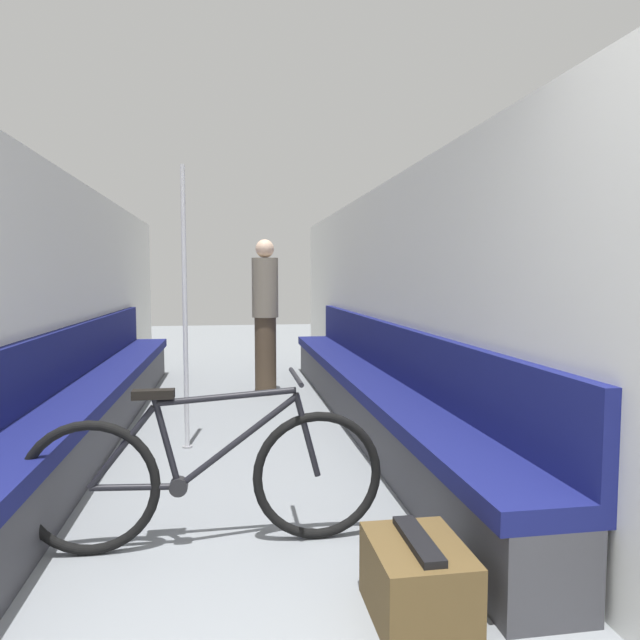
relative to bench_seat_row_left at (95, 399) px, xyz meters
The scene contains 8 objects.
wall_left 0.86m from the bench_seat_row_left, 146.62° to the right, with size 0.10×10.63×2.23m, color silver.
wall_right 2.75m from the bench_seat_row_left, ahead, with size 0.10×10.63×2.23m, color silver.
bench_seat_row_left is the anchor object (origin of this frame).
bench_seat_row_right 2.37m from the bench_seat_row_left, ahead, with size 0.47×6.21×0.94m.
bicycle 2.40m from the bench_seat_row_left, 65.04° to the right, with size 1.78×0.46×0.86m.
grab_pole_near 1.19m from the bench_seat_row_left, 29.80° to the right, with size 0.08×0.08×2.21m.
passenger_standing 2.25m from the bench_seat_row_left, 44.77° to the left, with size 0.30×0.30×1.78m.
luggage_bag 3.46m from the bench_seat_row_left, 57.58° to the right, with size 0.36×0.47×0.34m.
Camera 1 is at (-0.05, -1.11, 1.35)m, focal length 32.00 mm.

